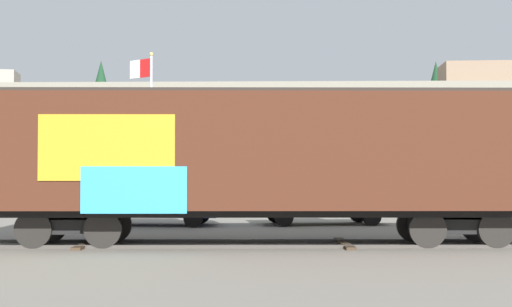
{
  "coord_description": "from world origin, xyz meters",
  "views": [
    {
      "loc": [
        -1.09,
        -17.53,
        1.86
      ],
      "look_at": [
        -1.56,
        0.67,
        2.36
      ],
      "focal_mm": 48.06,
      "sensor_mm": 36.0,
      "label": 1
    }
  ],
  "objects_px": {
    "parked_car_white": "(483,203)",
    "parked_car_silver": "(322,202)",
    "parked_car_blue": "(150,200)",
    "flagpole": "(147,109)",
    "freight_car": "(265,156)"
  },
  "relations": [
    {
      "from": "flagpole",
      "to": "parked_car_white",
      "type": "bearing_deg",
      "value": -29.37
    },
    {
      "from": "parked_car_blue",
      "to": "parked_car_silver",
      "type": "bearing_deg",
      "value": 5.32
    },
    {
      "from": "parked_car_blue",
      "to": "parked_car_silver",
      "type": "xyz_separation_m",
      "value": [
        6.07,
        0.57,
        -0.1
      ]
    },
    {
      "from": "freight_car",
      "to": "parked_car_silver",
      "type": "distance_m",
      "value": 7.42
    },
    {
      "from": "parked_car_silver",
      "to": "parked_car_white",
      "type": "height_order",
      "value": "parked_car_white"
    },
    {
      "from": "parked_car_silver",
      "to": "parked_car_white",
      "type": "xyz_separation_m",
      "value": [
        5.53,
        -0.62,
        0.01
      ]
    },
    {
      "from": "flagpole",
      "to": "parked_car_silver",
      "type": "xyz_separation_m",
      "value": [
        7.58,
        -6.76,
        -4.0
      ]
    },
    {
      "from": "parked_car_blue",
      "to": "parked_car_silver",
      "type": "distance_m",
      "value": 6.09
    },
    {
      "from": "parked_car_white",
      "to": "parked_car_silver",
      "type": "bearing_deg",
      "value": 173.65
    },
    {
      "from": "freight_car",
      "to": "flagpole",
      "type": "distance_m",
      "value": 15.08
    },
    {
      "from": "freight_car",
      "to": "flagpole",
      "type": "relative_size",
      "value": 1.98
    },
    {
      "from": "parked_car_blue",
      "to": "parked_car_silver",
      "type": "height_order",
      "value": "parked_car_blue"
    },
    {
      "from": "parked_car_blue",
      "to": "parked_car_white",
      "type": "bearing_deg",
      "value": -0.25
    },
    {
      "from": "flagpole",
      "to": "parked_car_silver",
      "type": "distance_m",
      "value": 10.91
    },
    {
      "from": "freight_car",
      "to": "parked_car_blue",
      "type": "xyz_separation_m",
      "value": [
        -4.11,
        6.44,
        -1.4
      ]
    }
  ]
}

